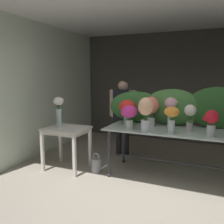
{
  "coord_description": "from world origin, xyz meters",
  "views": [
    {
      "loc": [
        1.04,
        -2.44,
        1.7
      ],
      "look_at": [
        -0.52,
        1.18,
        1.09
      ],
      "focal_mm": 38.67,
      "sensor_mm": 36.0,
      "label": 1
    }
  ],
  "objects_px": {
    "display_table_glass": "(170,136)",
    "vase_crimson_peonies": "(211,121)",
    "vase_scarlet_snapdragons": "(128,109)",
    "vase_magenta_hydrangea": "(129,114)",
    "vase_ivory_ranunculus": "(190,115)",
    "vase_sunset_dahlias": "(172,116)",
    "side_table_white": "(66,133)",
    "watering_can": "(96,165)",
    "vase_blush_anemones": "(171,108)",
    "vase_peach_freesia": "(145,112)",
    "vase_coral_stock": "(151,108)",
    "vase_white_roses_tall": "(59,109)",
    "florist": "(123,110)"
  },
  "relations": [
    {
      "from": "vase_coral_stock",
      "to": "vase_white_roses_tall",
      "type": "distance_m",
      "value": 1.63
    },
    {
      "from": "florist",
      "to": "vase_ivory_ranunculus",
      "type": "distance_m",
      "value": 1.61
    },
    {
      "from": "side_table_white",
      "to": "vase_sunset_dahlias",
      "type": "height_order",
      "value": "vase_sunset_dahlias"
    },
    {
      "from": "vase_crimson_peonies",
      "to": "vase_white_roses_tall",
      "type": "height_order",
      "value": "vase_white_roses_tall"
    },
    {
      "from": "vase_scarlet_snapdragons",
      "to": "watering_can",
      "type": "height_order",
      "value": "vase_scarlet_snapdragons"
    },
    {
      "from": "display_table_glass",
      "to": "vase_white_roses_tall",
      "type": "bearing_deg",
      "value": -170.29
    },
    {
      "from": "vase_peach_freesia",
      "to": "vase_coral_stock",
      "type": "distance_m",
      "value": 0.44
    },
    {
      "from": "vase_crimson_peonies",
      "to": "vase_sunset_dahlias",
      "type": "distance_m",
      "value": 0.55
    },
    {
      "from": "vase_coral_stock",
      "to": "florist",
      "type": "bearing_deg",
      "value": 139.46
    },
    {
      "from": "side_table_white",
      "to": "watering_can",
      "type": "relative_size",
      "value": 2.17
    },
    {
      "from": "vase_scarlet_snapdragons",
      "to": "vase_sunset_dahlias",
      "type": "bearing_deg",
      "value": -20.28
    },
    {
      "from": "vase_scarlet_snapdragons",
      "to": "vase_ivory_ranunculus",
      "type": "height_order",
      "value": "vase_scarlet_snapdragons"
    },
    {
      "from": "display_table_glass",
      "to": "vase_crimson_peonies",
      "type": "relative_size",
      "value": 5.41
    },
    {
      "from": "vase_ivory_ranunculus",
      "to": "display_table_glass",
      "type": "bearing_deg",
      "value": 172.07
    },
    {
      "from": "side_table_white",
      "to": "vase_ivory_ranunculus",
      "type": "xyz_separation_m",
      "value": [
        2.07,
        0.29,
        0.43
      ]
    },
    {
      "from": "vase_magenta_hydrangea",
      "to": "vase_white_roses_tall",
      "type": "distance_m",
      "value": 1.31
    },
    {
      "from": "vase_sunset_dahlias",
      "to": "vase_blush_anemones",
      "type": "relative_size",
      "value": 0.81
    },
    {
      "from": "vase_crimson_peonies",
      "to": "vase_white_roses_tall",
      "type": "relative_size",
      "value": 0.71
    },
    {
      "from": "vase_ivory_ranunculus",
      "to": "vase_magenta_hydrangea",
      "type": "distance_m",
      "value": 0.94
    },
    {
      "from": "florist",
      "to": "side_table_white",
      "type": "bearing_deg",
      "value": -121.96
    },
    {
      "from": "display_table_glass",
      "to": "vase_peach_freesia",
      "type": "height_order",
      "value": "vase_peach_freesia"
    },
    {
      "from": "florist",
      "to": "vase_scarlet_snapdragons",
      "type": "bearing_deg",
      "value": -63.46
    },
    {
      "from": "display_table_glass",
      "to": "vase_ivory_ranunculus",
      "type": "bearing_deg",
      "value": -7.93
    },
    {
      "from": "vase_scarlet_snapdragons",
      "to": "vase_magenta_hydrangea",
      "type": "distance_m",
      "value": 0.29
    },
    {
      "from": "display_table_glass",
      "to": "vase_peach_freesia",
      "type": "bearing_deg",
      "value": -133.27
    },
    {
      "from": "vase_coral_stock",
      "to": "vase_peach_freesia",
      "type": "bearing_deg",
      "value": -87.17
    },
    {
      "from": "side_table_white",
      "to": "vase_scarlet_snapdragons",
      "type": "height_order",
      "value": "vase_scarlet_snapdragons"
    },
    {
      "from": "watering_can",
      "to": "side_table_white",
      "type": "bearing_deg",
      "value": -173.28
    },
    {
      "from": "vase_sunset_dahlias",
      "to": "vase_blush_anemones",
      "type": "xyz_separation_m",
      "value": [
        -0.09,
        0.46,
        0.06
      ]
    },
    {
      "from": "vase_sunset_dahlias",
      "to": "vase_coral_stock",
      "type": "bearing_deg",
      "value": 136.01
    },
    {
      "from": "vase_sunset_dahlias",
      "to": "vase_ivory_ranunculus",
      "type": "height_order",
      "value": "vase_ivory_ranunculus"
    },
    {
      "from": "display_table_glass",
      "to": "vase_coral_stock",
      "type": "relative_size",
      "value": 4.06
    },
    {
      "from": "vase_peach_freesia",
      "to": "vase_magenta_hydrangea",
      "type": "height_order",
      "value": "vase_peach_freesia"
    },
    {
      "from": "vase_peach_freesia",
      "to": "vase_scarlet_snapdragons",
      "type": "xyz_separation_m",
      "value": [
        -0.4,
        0.34,
        -0.02
      ]
    },
    {
      "from": "vase_crimson_peonies",
      "to": "vase_peach_freesia",
      "type": "relative_size",
      "value": 0.72
    },
    {
      "from": "vase_sunset_dahlias",
      "to": "vase_ivory_ranunculus",
      "type": "distance_m",
      "value": 0.35
    },
    {
      "from": "display_table_glass",
      "to": "vase_peach_freesia",
      "type": "relative_size",
      "value": 3.87
    },
    {
      "from": "vase_sunset_dahlias",
      "to": "vase_white_roses_tall",
      "type": "height_order",
      "value": "vase_white_roses_tall"
    },
    {
      "from": "florist",
      "to": "vase_white_roses_tall",
      "type": "xyz_separation_m",
      "value": [
        -0.81,
        -1.07,
        0.12
      ]
    },
    {
      "from": "vase_scarlet_snapdragons",
      "to": "display_table_glass",
      "type": "bearing_deg",
      "value": 0.64
    },
    {
      "from": "florist",
      "to": "vase_scarlet_snapdragons",
      "type": "distance_m",
      "value": 0.85
    },
    {
      "from": "vase_crimson_peonies",
      "to": "vase_magenta_hydrangea",
      "type": "distance_m",
      "value": 1.22
    },
    {
      "from": "vase_magenta_hydrangea",
      "to": "watering_can",
      "type": "xyz_separation_m",
      "value": [
        -0.6,
        0.01,
        -0.95
      ]
    },
    {
      "from": "vase_scarlet_snapdragons",
      "to": "vase_peach_freesia",
      "type": "bearing_deg",
      "value": -39.74
    },
    {
      "from": "vase_ivory_ranunculus",
      "to": "vase_white_roses_tall",
      "type": "height_order",
      "value": "vase_white_roses_tall"
    },
    {
      "from": "vase_peach_freesia",
      "to": "vase_blush_anemones",
      "type": "xyz_separation_m",
      "value": [
        0.3,
        0.51,
        0.01
      ]
    },
    {
      "from": "display_table_glass",
      "to": "vase_ivory_ranunculus",
      "type": "height_order",
      "value": "vase_ivory_ranunculus"
    },
    {
      "from": "vase_peach_freesia",
      "to": "vase_coral_stock",
      "type": "relative_size",
      "value": 1.05
    },
    {
      "from": "display_table_glass",
      "to": "watering_can",
      "type": "height_order",
      "value": "display_table_glass"
    },
    {
      "from": "florist",
      "to": "vase_white_roses_tall",
      "type": "relative_size",
      "value": 2.94
    }
  ]
}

